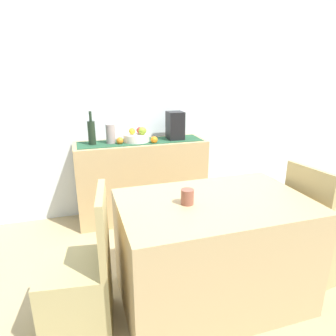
{
  "coord_description": "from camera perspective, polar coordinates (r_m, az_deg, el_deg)",
  "views": [
    {
      "loc": [
        -0.83,
        -2.01,
        1.53
      ],
      "look_at": [
        -0.09,
        0.37,
        0.71
      ],
      "focal_mm": 31.8,
      "sensor_mm": 36.0,
      "label": 1
    }
  ],
  "objects": [
    {
      "name": "chair_by_corner",
      "position": [
        2.62,
        26.39,
        -12.77
      ],
      "size": [
        0.45,
        0.45,
        0.9
      ],
      "color": "tan",
      "rests_on": "ground"
    },
    {
      "name": "orange_loose_far",
      "position": [
        2.98,
        -2.69,
        5.4
      ],
      "size": [
        0.07,
        0.07,
        0.07
      ],
      "primitive_type": "sphere",
      "color": "orange",
      "rests_on": "sideboard_console"
    },
    {
      "name": "table_runner",
      "position": [
        3.07,
        -5.22,
        5.1
      ],
      "size": [
        1.27,
        0.32,
        0.01
      ],
      "primitive_type": "cube",
      "color": "#224E32",
      "rests_on": "sideboard_console"
    },
    {
      "name": "fruit_bowl",
      "position": [
        3.06,
        -6.04,
        5.79
      ],
      "size": [
        0.26,
        0.26,
        0.08
      ],
      "primitive_type": "cylinder",
      "color": "white",
      "rests_on": "table_runner"
    },
    {
      "name": "wine_bottle",
      "position": [
        2.99,
        -14.43,
        6.63
      ],
      "size": [
        0.07,
        0.07,
        0.33
      ],
      "color": "#1E2E1E",
      "rests_on": "sideboard_console"
    },
    {
      "name": "sideboard_console",
      "position": [
        3.19,
        -5.01,
        -2.3
      ],
      "size": [
        1.35,
        0.42,
        0.84
      ],
      "primitive_type": "cube",
      "color": "tan",
      "rests_on": "ground"
    },
    {
      "name": "coffee_cup",
      "position": [
        1.85,
        3.73,
        -5.52
      ],
      "size": [
        0.08,
        0.08,
        0.1
      ],
      "primitive_type": "cylinder",
      "color": "brown",
      "rests_on": "dining_table"
    },
    {
      "name": "chair_near_window",
      "position": [
        2.02,
        -16.54,
        -21.53
      ],
      "size": [
        0.45,
        0.45,
        0.9
      ],
      "color": "tan",
      "rests_on": "ground"
    },
    {
      "name": "apple_front",
      "position": [
        3.03,
        -6.91,
        7.0
      ],
      "size": [
        0.06,
        0.06,
        0.06
      ],
      "primitive_type": "sphere",
      "color": "gold",
      "rests_on": "fruit_bowl"
    },
    {
      "name": "ceramic_vase",
      "position": [
        3.01,
        -10.96,
        6.4
      ],
      "size": [
        0.09,
        0.09,
        0.2
      ],
      "primitive_type": "cylinder",
      "color": "gray",
      "rests_on": "sideboard_console"
    },
    {
      "name": "apple_left",
      "position": [
        3.06,
        -5.42,
        7.19
      ],
      "size": [
        0.07,
        0.07,
        0.07
      ],
      "primitive_type": "sphere",
      "color": "#AE322D",
      "rests_on": "fruit_bowl"
    },
    {
      "name": "apple_rear",
      "position": [
        2.99,
        -4.93,
        7.08
      ],
      "size": [
        0.08,
        0.08,
        0.08
      ],
      "primitive_type": "sphere",
      "color": "#86AA2D",
      "rests_on": "fruit_bowl"
    },
    {
      "name": "ground_plane",
      "position": [
        2.66,
        4.43,
        -17.23
      ],
      "size": [
        6.4,
        6.4,
        0.02
      ],
      "primitive_type": "cube",
      "color": "tan",
      "rests_on": "ground"
    },
    {
      "name": "orange_loose_near_bowl",
      "position": [
        2.98,
        -9.2,
        5.17
      ],
      "size": [
        0.07,
        0.07,
        0.07
      ],
      "primitive_type": "sphere",
      "color": "orange",
      "rests_on": "sideboard_console"
    },
    {
      "name": "dining_table",
      "position": [
        2.11,
        8.49,
        -15.38
      ],
      "size": [
        1.22,
        0.78,
        0.74
      ],
      "primitive_type": "cube",
      "color": "tan",
      "rests_on": "ground"
    },
    {
      "name": "coffee_maker",
      "position": [
        3.14,
        1.37,
        8.11
      ],
      "size": [
        0.16,
        0.18,
        0.29
      ],
      "primitive_type": "cube",
      "color": "black",
      "rests_on": "sideboard_console"
    },
    {
      "name": "room_wall_rear",
      "position": [
        3.3,
        -2.76,
        14.97
      ],
      "size": [
        6.4,
        0.06,
        2.7
      ],
      "primitive_type": "cube",
      "color": "silver",
      "rests_on": "ground"
    }
  ]
}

